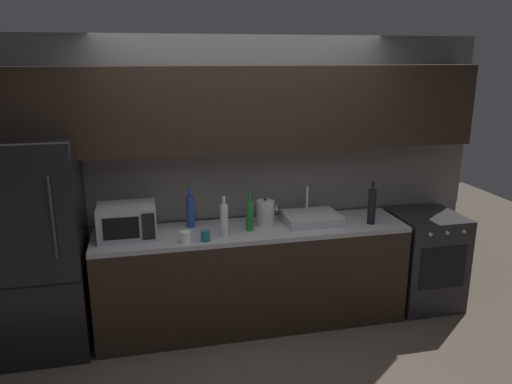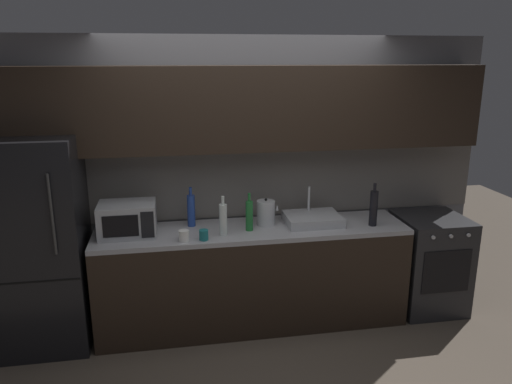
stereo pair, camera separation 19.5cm
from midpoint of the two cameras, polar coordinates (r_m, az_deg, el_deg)
The scene contains 14 objects.
ground_plane at distance 3.90m, azimuth 3.57°, elevation -21.25°, with size 10.00×10.00×0.00m, color #4C4238.
back_wall at distance 4.37m, azimuth 0.22°, elevation 5.17°, with size 4.41×0.44×2.50m.
counter_run at distance 4.42m, azimuth 0.90°, elevation -9.68°, with size 2.67×0.60×0.90m.
refrigerator at distance 4.30m, azimuth -22.27°, elevation -5.58°, with size 0.68×0.69×1.74m.
oven_range at distance 4.99m, azimuth 20.33°, elevation -7.66°, with size 0.60×0.62×0.90m.
microwave at distance 4.16m, azimuth -13.28°, elevation -3.07°, with size 0.46×0.35×0.27m.
sink_basin at distance 4.40m, azimuth 7.79°, elevation -3.09°, with size 0.48×0.38×0.30m.
kettle at distance 4.30m, azimuth 2.45°, elevation -2.42°, with size 0.19×0.16×0.24m.
wine_bottle_clear at distance 4.05m, azimuth -2.42°, elevation -3.16°, with size 0.06×0.06×0.33m.
wine_bottle_green at distance 4.16m, azimuth 0.57°, elevation -2.70°, with size 0.06×0.06×0.33m.
wine_bottle_dark at distance 4.41m, azimuth 14.62°, elevation -1.78°, with size 0.07×0.07×0.38m.
wine_bottle_blue at distance 4.29m, azimuth -6.19°, elevation -2.08°, with size 0.07×0.07×0.35m.
mug_teal at distance 3.98m, azimuth -4.64°, elevation -4.97°, with size 0.07×0.07×0.09m, color #19666B.
mug_white at distance 3.97m, azimuth -6.90°, elevation -5.05°, with size 0.08×0.08×0.09m, color silver.
Camera 2 is at (-0.67, -3.05, 2.33)m, focal length 34.75 mm.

